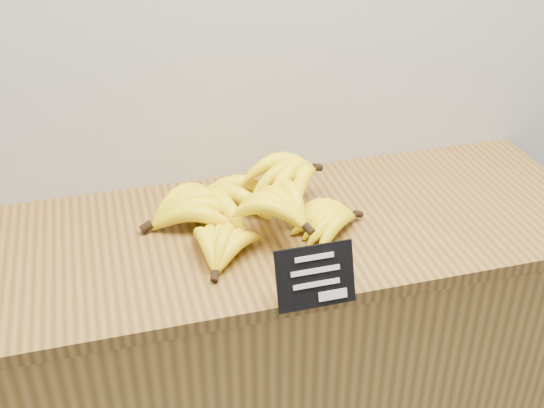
{
  "coord_description": "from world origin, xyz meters",
  "views": [
    {
      "loc": [
        -0.5,
        1.53,
        1.77
      ],
      "look_at": [
        -0.18,
        2.7,
        1.02
      ],
      "focal_mm": 45.0,
      "sensor_mm": 36.0,
      "label": 1
    }
  ],
  "objects": [
    {
      "name": "counter",
      "position": [
        -0.18,
        2.75,
        0.45
      ],
      "size": [
        1.5,
        0.5,
        0.9
      ],
      "primitive_type": "cube",
      "color": "#A98036",
      "rests_on": "ground"
    },
    {
      "name": "counter_top",
      "position": [
        -0.18,
        2.75,
        0.92
      ],
      "size": [
        1.51,
        0.54,
        0.03
      ],
      "primitive_type": "cube",
      "color": "brown",
      "rests_on": "counter"
    },
    {
      "name": "chalkboard_sign",
      "position": [
        -0.15,
        2.48,
        0.99
      ],
      "size": [
        0.15,
        0.05,
        0.12
      ],
      "primitive_type": "cube",
      "rotation": [
        -0.35,
        0.0,
        0.0
      ],
      "color": "black",
      "rests_on": "counter_top"
    },
    {
      "name": "banana_pile",
      "position": [
        -0.21,
        2.77,
        0.98
      ],
      "size": [
        0.48,
        0.38,
        0.12
      ],
      "color": "#FFED0A",
      "rests_on": "counter_top"
    }
  ]
}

